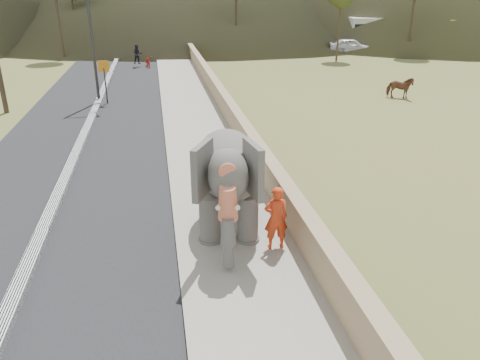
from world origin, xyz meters
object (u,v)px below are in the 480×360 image
Objects in this scene: cow at (400,88)px; motorcyclist at (144,58)px; lamppost at (95,12)px; elephant_and_man at (230,178)px.

cow is 20.64m from motorcyclist.
lamppost reaches higher than cow.
cow is at bearing -7.06° from lamppost.
lamppost is 5.28× the size of cow.
elephant_and_man is 28.46m from motorcyclist.
cow is 0.82× the size of motorcyclist.
elephant_and_man is (4.71, -16.26, -3.34)m from lamppost.
lamppost is 4.31× the size of motorcyclist.
lamppost is 17.25m from elephant_and_man.
lamppost is at bearing -100.02° from motorcyclist.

